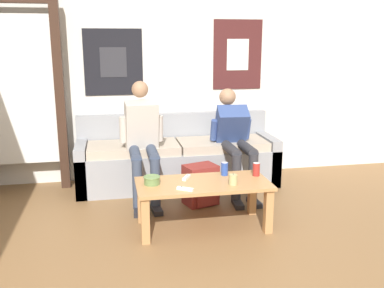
% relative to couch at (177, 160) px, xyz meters
% --- Properties ---
extents(wall_back, '(10.00, 0.07, 2.55)m').
position_rel_couch_xyz_m(wall_back, '(-0.17, 0.36, 0.98)').
color(wall_back, silver).
rests_on(wall_back, ground_plane).
extents(door_frame, '(1.00, 0.10, 2.15)m').
position_rel_couch_xyz_m(door_frame, '(-1.75, 0.15, 0.90)').
color(door_frame, '#382319').
rests_on(door_frame, ground_plane).
extents(couch, '(2.31, 0.72, 0.81)m').
position_rel_couch_xyz_m(couch, '(0.00, 0.00, 0.00)').
color(couch, gray).
rests_on(couch, ground_plane).
extents(coffee_table, '(1.20, 0.55, 0.43)m').
position_rel_couch_xyz_m(coffee_table, '(0.04, -1.25, 0.06)').
color(coffee_table, '#B27F4C').
rests_on(coffee_table, ground_plane).
extents(person_seated_adult, '(0.47, 0.83, 1.25)m').
position_rel_couch_xyz_m(person_seated_adult, '(-0.43, -0.40, 0.38)').
color(person_seated_adult, '#384256').
rests_on(person_seated_adult, ground_plane).
extents(person_seated_teen, '(0.47, 1.01, 1.13)m').
position_rel_couch_xyz_m(person_seated_teen, '(0.59, -0.34, 0.34)').
color(person_seated_teen, '#2D2D33').
rests_on(person_seated_teen, ground_plane).
extents(backpack, '(0.38, 0.34, 0.42)m').
position_rel_couch_xyz_m(backpack, '(0.14, -0.69, -0.10)').
color(backpack, maroon).
rests_on(backpack, ground_plane).
extents(ceramic_bowl, '(0.15, 0.15, 0.07)m').
position_rel_couch_xyz_m(ceramic_bowl, '(-0.42, -1.22, 0.18)').
color(ceramic_bowl, '#607F47').
rests_on(ceramic_bowl, coffee_table).
extents(pillar_candle, '(0.07, 0.07, 0.10)m').
position_rel_couch_xyz_m(pillar_candle, '(0.28, -1.36, 0.18)').
color(pillar_candle, tan).
rests_on(pillar_candle, coffee_table).
extents(drink_can_blue, '(0.07, 0.07, 0.12)m').
position_rel_couch_xyz_m(drink_can_blue, '(0.28, -1.08, 0.20)').
color(drink_can_blue, '#28479E').
rests_on(drink_can_blue, coffee_table).
extents(drink_can_red, '(0.07, 0.07, 0.12)m').
position_rel_couch_xyz_m(drink_can_red, '(0.57, -1.16, 0.20)').
color(drink_can_red, maroon).
rests_on(drink_can_red, coffee_table).
extents(game_controller_near_left, '(0.10, 0.14, 0.03)m').
position_rel_couch_xyz_m(game_controller_near_left, '(-0.09, -1.13, 0.15)').
color(game_controller_near_left, white).
rests_on(game_controller_near_left, coffee_table).
extents(game_controller_near_right, '(0.14, 0.11, 0.03)m').
position_rel_couch_xyz_m(game_controller_near_right, '(-0.16, -1.43, 0.15)').
color(game_controller_near_right, white).
rests_on(game_controller_near_right, coffee_table).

